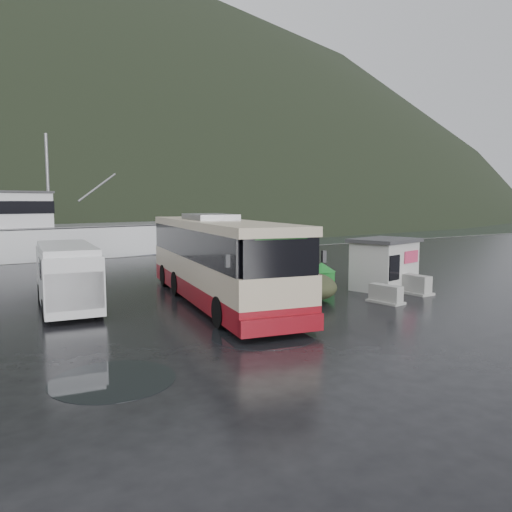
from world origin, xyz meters
TOP-DOWN VIEW (x-y plane):
  - ground at (0.00, 0.00)m, footprint 160.00×160.00m
  - quay_edge at (0.00, 20.00)m, footprint 160.00×0.60m
  - coach_bus at (0.20, 1.23)m, footprint 5.74×13.19m
  - white_van at (-5.26, 3.31)m, footprint 2.89×6.22m
  - waste_bin_left at (1.07, -1.00)m, footprint 1.25×1.25m
  - waste_bin_right at (5.51, 0.85)m, footprint 1.16×1.16m
  - dome_tent at (3.74, -0.51)m, footprint 2.94×3.43m
  - ticket_kiosk at (8.18, -0.54)m, footprint 3.49×2.91m
  - jersey_barrier_a at (5.80, -2.79)m, footprint 0.90×1.55m
  - jersey_barrier_b at (8.48, -2.02)m, footprint 0.86×1.71m
  - fishing_trawler at (2.39, 28.98)m, footprint 29.11×10.70m
  - puddles at (-0.70, -0.92)m, footprint 13.55×14.35m

SIDE VIEW (x-z plane):
  - ground at x=0.00m, z-range 0.00..0.00m
  - quay_edge at x=0.00m, z-range -0.75..0.75m
  - coach_bus at x=0.20m, z-range -1.81..1.81m
  - white_van at x=-5.26m, z-range -1.25..1.25m
  - waste_bin_left at x=1.07m, z-range -0.81..0.81m
  - waste_bin_right at x=5.51m, z-range -0.66..0.66m
  - dome_tent at x=3.74m, z-range -0.57..0.57m
  - ticket_kiosk at x=8.18m, z-range -1.21..1.21m
  - jersey_barrier_a at x=5.80m, z-range -0.37..0.37m
  - jersey_barrier_b at x=8.48m, z-range -0.43..0.43m
  - fishing_trawler at x=2.39m, z-range -5.70..5.70m
  - puddles at x=-0.70m, z-range 0.00..0.01m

